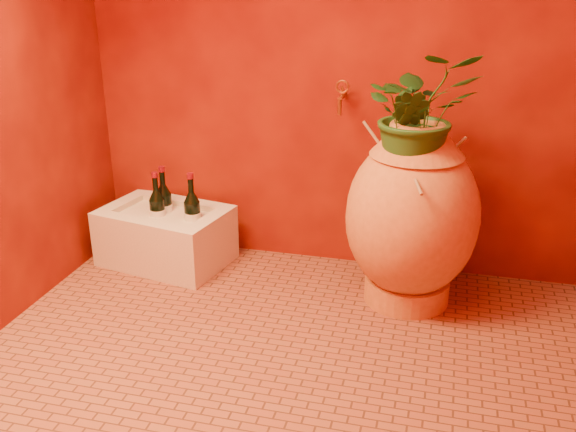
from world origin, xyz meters
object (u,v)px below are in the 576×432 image
(amphora, at_px, (412,216))
(wall_tap, at_px, (342,95))
(wine_bottle_b, at_px, (158,212))
(stone_basin, at_px, (166,237))
(wine_bottle_c, at_px, (164,207))
(wine_bottle_a, at_px, (192,215))

(amphora, relative_size, wall_tap, 5.59)
(wine_bottle_b, bearing_deg, wall_tap, 11.25)
(stone_basin, relative_size, wine_bottle_c, 2.04)
(wall_tap, bearing_deg, wine_bottle_a, -165.18)
(stone_basin, distance_m, wine_bottle_a, 0.22)
(amphora, bearing_deg, wine_bottle_c, 172.99)
(wine_bottle_b, xyz_separation_m, wine_bottle_c, (0.01, 0.07, 0.00))
(wine_bottle_c, height_order, wall_tap, wall_tap)
(wine_bottle_c, bearing_deg, wall_tap, 7.18)
(wall_tap, bearing_deg, amphora, -35.48)
(wine_bottle_a, xyz_separation_m, wine_bottle_c, (-0.19, 0.08, -0.00))
(wine_bottle_a, bearing_deg, wall_tap, 14.82)
(wine_bottle_a, distance_m, wall_tap, 0.96)
(stone_basin, height_order, wall_tap, wall_tap)
(amphora, height_order, wine_bottle_b, amphora)
(wine_bottle_b, distance_m, wall_tap, 1.12)
(amphora, bearing_deg, stone_basin, 175.47)
(wine_bottle_b, relative_size, wine_bottle_c, 0.97)
(amphora, xyz_separation_m, wine_bottle_c, (-1.29, 0.16, -0.14))
(stone_basin, distance_m, wine_bottle_b, 0.14)
(stone_basin, bearing_deg, amphora, -4.53)
(stone_basin, xyz_separation_m, wine_bottle_a, (0.17, -0.02, 0.15))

